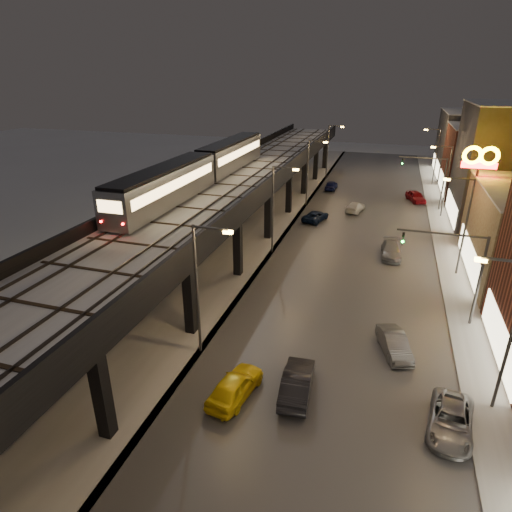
% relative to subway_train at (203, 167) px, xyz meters
% --- Properties ---
extents(road_surface, '(17.00, 120.00, 0.06)m').
position_rel_subway_train_xyz_m(road_surface, '(16.00, 3.01, -8.18)').
color(road_surface, '#46474D').
rests_on(road_surface, ground).
extents(sidewalk_right, '(4.00, 120.00, 0.14)m').
position_rel_subway_train_xyz_m(sidewalk_right, '(26.00, 3.01, -8.14)').
color(sidewalk_right, '#9FA1A8').
rests_on(sidewalk_right, ground).
extents(under_viaduct_pavement, '(11.00, 120.00, 0.06)m').
position_rel_subway_train_xyz_m(under_viaduct_pavement, '(2.50, 3.01, -8.18)').
color(under_viaduct_pavement, '#9FA1A8').
rests_on(under_viaduct_pavement, ground).
extents(elevated_viaduct, '(9.00, 100.00, 6.30)m').
position_rel_subway_train_xyz_m(elevated_viaduct, '(2.50, -0.14, -2.60)').
color(elevated_viaduct, black).
rests_on(elevated_viaduct, ground).
extents(viaduct_trackbed, '(8.40, 100.00, 0.32)m').
position_rel_subway_train_xyz_m(viaduct_trackbed, '(2.49, -0.02, -1.83)').
color(viaduct_trackbed, '#B2B7C1').
rests_on(viaduct_trackbed, elevated_viaduct).
extents(viaduct_parapet_streetside, '(0.30, 100.00, 1.10)m').
position_rel_subway_train_xyz_m(viaduct_parapet_streetside, '(6.85, 0.01, -1.36)').
color(viaduct_parapet_streetside, black).
rests_on(viaduct_parapet_streetside, elevated_viaduct).
extents(viaduct_parapet_far, '(0.30, 100.00, 1.10)m').
position_rel_subway_train_xyz_m(viaduct_parapet_far, '(-1.85, 0.01, -1.36)').
color(viaduct_parapet_far, black).
rests_on(viaduct_parapet_far, elevated_viaduct).
extents(building_e, '(12.20, 12.20, 10.16)m').
position_rel_subway_train_xyz_m(building_e, '(32.49, 30.01, -3.14)').
color(building_e, brown).
rests_on(building_e, ground).
extents(building_f, '(12.20, 16.20, 11.16)m').
position_rel_subway_train_xyz_m(building_f, '(32.49, 44.01, -2.64)').
color(building_f, '#323234').
rests_on(building_f, ground).
extents(streetlight_left_1, '(2.57, 0.28, 9.00)m').
position_rel_subway_train_xyz_m(streetlight_left_1, '(8.07, -18.99, -2.98)').
color(streetlight_left_1, '#38383A').
rests_on(streetlight_left_1, ground).
extents(streetlight_right_1, '(2.56, 0.28, 9.00)m').
position_rel_subway_train_xyz_m(streetlight_right_1, '(25.23, -18.99, -2.98)').
color(streetlight_right_1, '#38383A').
rests_on(streetlight_right_1, ground).
extents(streetlight_left_2, '(2.57, 0.28, 9.00)m').
position_rel_subway_train_xyz_m(streetlight_left_2, '(8.07, -0.99, -2.98)').
color(streetlight_left_2, '#38383A').
rests_on(streetlight_left_2, ground).
extents(streetlight_right_2, '(2.56, 0.28, 9.00)m').
position_rel_subway_train_xyz_m(streetlight_right_2, '(25.23, -0.99, -2.98)').
color(streetlight_right_2, '#38383A').
rests_on(streetlight_right_2, ground).
extents(streetlight_left_3, '(2.57, 0.28, 9.00)m').
position_rel_subway_train_xyz_m(streetlight_left_3, '(8.07, 17.01, -2.98)').
color(streetlight_left_3, '#38383A').
rests_on(streetlight_left_3, ground).
extents(streetlight_right_3, '(2.56, 0.28, 9.00)m').
position_rel_subway_train_xyz_m(streetlight_right_3, '(25.23, 17.01, -2.98)').
color(streetlight_right_3, '#38383A').
rests_on(streetlight_right_3, ground).
extents(streetlight_left_4, '(2.57, 0.28, 9.00)m').
position_rel_subway_train_xyz_m(streetlight_left_4, '(8.07, 35.01, -2.98)').
color(streetlight_left_4, '#38383A').
rests_on(streetlight_left_4, ground).
extents(streetlight_right_4, '(2.56, 0.28, 9.00)m').
position_rel_subway_train_xyz_m(streetlight_right_4, '(25.23, 35.01, -2.98)').
color(streetlight_right_4, '#38383A').
rests_on(streetlight_right_4, ground).
extents(traffic_light_rig_a, '(6.10, 0.34, 7.00)m').
position_rel_subway_train_xyz_m(traffic_light_rig_a, '(24.34, -9.99, -3.72)').
color(traffic_light_rig_a, '#38383A').
rests_on(traffic_light_rig_a, ground).
extents(traffic_light_rig_b, '(6.10, 0.34, 7.00)m').
position_rel_subway_train_xyz_m(traffic_light_rig_b, '(24.34, 20.01, -3.72)').
color(traffic_light_rig_b, '#38383A').
rests_on(traffic_light_rig_b, ground).
extents(subway_train, '(2.69, 32.35, 3.21)m').
position_rel_subway_train_xyz_m(subway_train, '(0.00, 0.00, 0.00)').
color(subway_train, gray).
rests_on(subway_train, viaduct_trackbed).
extents(car_taxi, '(2.51, 4.67, 1.51)m').
position_rel_subway_train_xyz_m(car_taxi, '(11.52, -22.42, -7.46)').
color(car_taxi, yellow).
rests_on(car_taxi, ground).
extents(car_near_white, '(1.99, 4.78, 1.54)m').
position_rel_subway_train_xyz_m(car_near_white, '(14.85, -21.08, -7.45)').
color(car_near_white, black).
rests_on(car_near_white, ground).
extents(car_mid_silver, '(3.16, 4.85, 1.24)m').
position_rel_subway_train_xyz_m(car_mid_silver, '(10.30, 10.45, -7.59)').
color(car_mid_silver, black).
rests_on(car_mid_silver, ground).
extents(car_mid_dark, '(2.60, 4.63, 1.27)m').
position_rel_subway_train_xyz_m(car_mid_dark, '(14.68, 15.91, -7.58)').
color(car_mid_dark, silver).
rests_on(car_mid_dark, ground).
extents(car_far_white, '(1.72, 4.14, 1.40)m').
position_rel_subway_train_xyz_m(car_far_white, '(9.93, 26.59, -7.51)').
color(car_far_white, '#0C1141').
rests_on(car_far_white, ground).
extents(car_onc_silver, '(2.65, 4.36, 1.36)m').
position_rel_subway_train_xyz_m(car_onc_silver, '(20.14, -15.29, -7.54)').
color(car_onc_silver, '#4E5359').
rests_on(car_onc_silver, ground).
extents(car_onc_dark, '(2.77, 4.88, 1.28)m').
position_rel_subway_train_xyz_m(car_onc_dark, '(23.05, -21.47, -7.57)').
color(car_onc_dark, slate).
rests_on(car_onc_dark, ground).
extents(car_onc_white, '(2.13, 4.72, 1.34)m').
position_rel_subway_train_xyz_m(car_onc_white, '(19.61, 1.42, -7.54)').
color(car_onc_white, gray).
rests_on(car_onc_white, ground).
extents(car_onc_red, '(3.17, 4.75, 1.50)m').
position_rel_subway_train_xyz_m(car_onc_red, '(22.55, 23.39, -7.46)').
color(car_onc_red, maroon).
rests_on(car_onc_red, ground).
extents(sign_mcdonalds, '(3.24, 0.39, 10.97)m').
position_rel_subway_train_xyz_m(sign_mcdonalds, '(26.50, 4.21, 0.84)').
color(sign_mcdonalds, '#38383A').
rests_on(sign_mcdonalds, ground).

